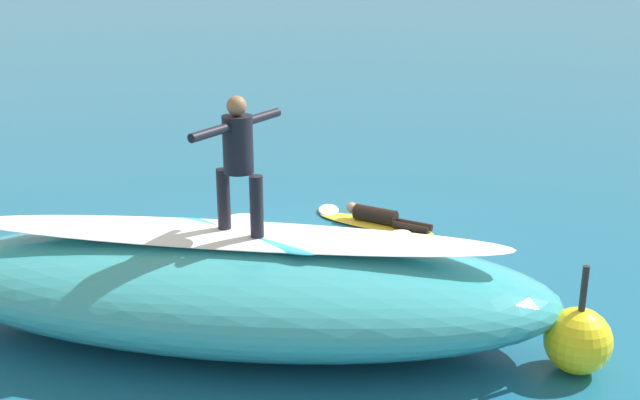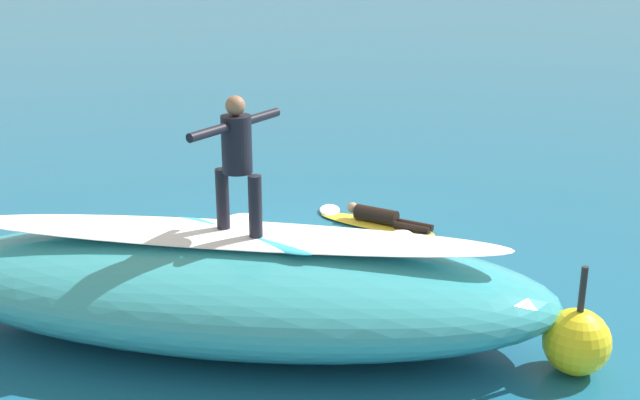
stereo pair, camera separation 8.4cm
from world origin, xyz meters
The scene contains 11 objects.
ground_plane centered at (0.00, 0.00, 0.00)m, with size 120.00×120.00×0.00m, color #196084.
wave_crest centered at (0.36, 2.45, 0.66)m, with size 8.03×2.84×1.32m, color teal.
wave_foam_lip centered at (0.36, 2.45, 1.36)m, with size 6.83×0.99×0.08m, color white.
surfboard_riding centered at (0.23, 2.45, 1.36)m, with size 2.19×0.48×0.08m, color #33B2D1.
surfer_riding centered at (0.23, 2.45, 2.37)m, with size 0.77×1.48×1.68m.
surfboard_paddling centered at (-1.12, -1.75, 0.03)m, with size 2.20×0.54×0.06m, color yellow.
surfer_paddling centered at (-1.23, -1.70, 0.18)m, with size 1.53×0.78×0.29m.
buoy_marker centered at (-3.80, 2.77, 0.39)m, with size 0.78×0.78×1.32m.
foam_patch_near centered at (-1.55, -1.07, 0.07)m, with size 0.67×0.42×0.14m, color white.
foam_patch_mid centered at (1.25, -1.58, 0.05)m, with size 0.66×0.59×0.10m, color white.
foam_patch_far centered at (-0.22, -2.33, 0.04)m, with size 0.62×0.37×0.09m, color white.
Camera 1 is at (-1.99, 11.27, 4.85)m, focal length 44.66 mm.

